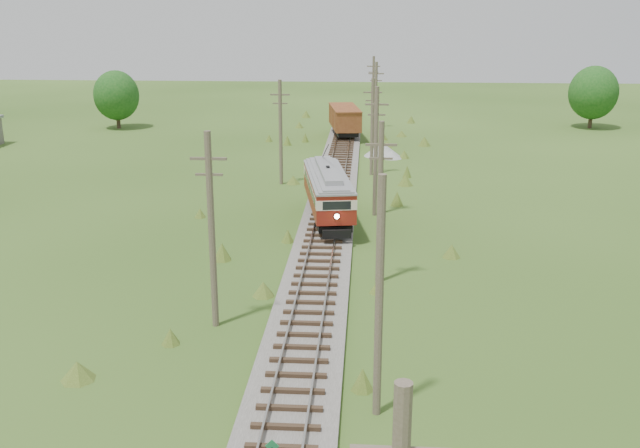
{
  "coord_description": "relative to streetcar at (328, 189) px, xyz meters",
  "views": [
    {
      "loc": [
        2.58,
        -17.66,
        13.87
      ],
      "look_at": [
        0.0,
        21.03,
        2.26
      ],
      "focal_mm": 40.0,
      "sensor_mm": 36.0,
      "label": 1
    }
  ],
  "objects": [
    {
      "name": "utility_pole_r_4",
      "position": [
        3.0,
        15.05,
        1.95
      ],
      "size": [
        1.6,
        0.3,
        8.4
      ],
      "color": "brown",
      "rests_on": "ground"
    },
    {
      "name": "railbed_main",
      "position": [
        -0.0,
        5.05,
        -2.18
      ],
      "size": [
        3.6,
        96.0,
        0.57
      ],
      "color": "#605B54",
      "rests_on": "ground"
    },
    {
      "name": "utility_pole_l_a",
      "position": [
        -4.2,
        -16.95,
        2.26
      ],
      "size": [
        1.6,
        0.3,
        9.0
      ],
      "color": "brown",
      "rests_on": "ground"
    },
    {
      "name": "gravel_pile",
      "position": [
        4.24,
        23.46,
        -1.73
      ],
      "size": [
        3.76,
        3.99,
        1.37
      ],
      "color": "gray",
      "rests_on": "ground"
    },
    {
      "name": "utility_pole_r_5",
      "position": [
        3.4,
        28.05,
        2.2
      ],
      "size": [
        1.6,
        0.3,
        8.9
      ],
      "color": "brown",
      "rests_on": "ground"
    },
    {
      "name": "gondola",
      "position": [
        -0.0,
        34.17,
        -0.23
      ],
      "size": [
        4.11,
        9.13,
        2.92
      ],
      "rotation": [
        0.0,
        0.0,
        0.15
      ],
      "color": "black",
      "rests_on": "ground"
    },
    {
      "name": "utility_pole_r_6",
      "position": [
        3.2,
        41.05,
        2.1
      ],
      "size": [
        1.6,
        0.3,
        8.7
      ],
      "color": "brown",
      "rests_on": "ground"
    },
    {
      "name": "utility_pole_l_b",
      "position": [
        -4.5,
        11.05,
        2.05
      ],
      "size": [
        1.6,
        0.3,
        8.6
      ],
      "color": "brown",
      "rests_on": "ground"
    },
    {
      "name": "streetcar",
      "position": [
        0.0,
        0.0,
        0.0
      ],
      "size": [
        4.17,
        10.94,
        4.95
      ],
      "rotation": [
        0.0,
        0.0,
        0.16
      ],
      "color": "black",
      "rests_on": "ground"
    },
    {
      "name": "utility_pole_r_3",
      "position": [
        3.2,
        2.05,
        2.26
      ],
      "size": [
        1.6,
        0.3,
        9.0
      ],
      "color": "brown",
      "rests_on": "ground"
    },
    {
      "name": "utility_pole_r_2",
      "position": [
        3.3,
        -10.95,
        2.05
      ],
      "size": [
        1.6,
        0.3,
        8.6
      ],
      "color": "brown",
      "rests_on": "ground"
    },
    {
      "name": "tree_mid_a",
      "position": [
        -28.0,
        39.05,
        1.65
      ],
      "size": [
        5.46,
        5.46,
        7.03
      ],
      "color": "#38281C",
      "rests_on": "ground"
    },
    {
      "name": "utility_pole_r_1",
      "position": [
        3.1,
        -23.95,
        2.03
      ],
      "size": [
        0.3,
        0.3,
        8.8
      ],
      "color": "brown",
      "rests_on": "ground"
    },
    {
      "name": "tree_mid_b",
      "position": [
        30.0,
        43.05,
        1.96
      ],
      "size": [
        5.88,
        5.88,
        7.57
      ],
      "color": "#38281C",
      "rests_on": "ground"
    }
  ]
}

